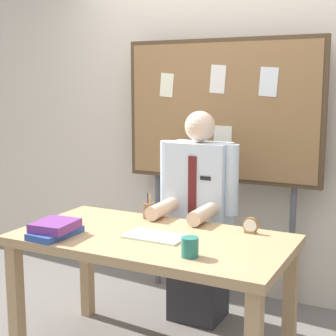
{
  "coord_description": "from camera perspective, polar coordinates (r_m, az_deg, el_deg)",
  "views": [
    {
      "loc": [
        1.31,
        -2.37,
        1.58
      ],
      "look_at": [
        0.0,
        0.2,
        1.11
      ],
      "focal_mm": 54.45,
      "sensor_mm": 36.0,
      "label": 1
    }
  ],
  "objects": [
    {
      "name": "open_notebook",
      "position": [
        2.8,
        -1.43,
        -7.66
      ],
      "size": [
        0.33,
        0.19,
        0.01
      ],
      "primitive_type": "cube",
      "rotation": [
        0.0,
        0.0,
        -0.0
      ],
      "color": "silver",
      "rests_on": "desk"
    },
    {
      "name": "desk",
      "position": [
        2.86,
        -1.8,
        -9.41
      ],
      "size": [
        1.51,
        0.8,
        0.76
      ],
      "color": "tan",
      "rests_on": "ground_plane"
    },
    {
      "name": "desk_clock",
      "position": [
        2.91,
        9.23,
        -6.44
      ],
      "size": [
        0.09,
        0.04,
        0.09
      ],
      "color": "olive",
      "rests_on": "desk"
    },
    {
      "name": "coffee_mug",
      "position": [
        2.49,
        2.45,
        -8.83
      ],
      "size": [
        0.09,
        0.09,
        0.1
      ],
      "primitive_type": "cylinder",
      "color": "#267266",
      "rests_on": "desk"
    },
    {
      "name": "pen_holder",
      "position": [
        3.18,
        -2.2,
        -4.77
      ],
      "size": [
        0.07,
        0.07,
        0.16
      ],
      "color": "brown",
      "rests_on": "desk"
    },
    {
      "name": "bulletin_board",
      "position": [
        3.65,
        5.95,
        5.98
      ],
      "size": [
        1.45,
        0.09,
        1.9
      ],
      "color": "#4C3823",
      "rests_on": "ground_plane"
    },
    {
      "name": "book_stack",
      "position": [
        2.88,
        -12.52,
        -6.67
      ],
      "size": [
        0.22,
        0.3,
        0.08
      ],
      "color": "#2D4C99",
      "rests_on": "desk"
    },
    {
      "name": "back_wall",
      "position": [
        3.84,
        7.05,
        5.84
      ],
      "size": [
        6.4,
        0.08,
        2.7
      ],
      "primitive_type": "cube",
      "color": "beige",
      "rests_on": "ground_plane"
    },
    {
      "name": "person",
      "position": [
        3.41,
        3.41,
        -6.37
      ],
      "size": [
        0.55,
        0.56,
        1.41
      ],
      "color": "#2D2D33",
      "rests_on": "ground_plane"
    }
  ]
}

